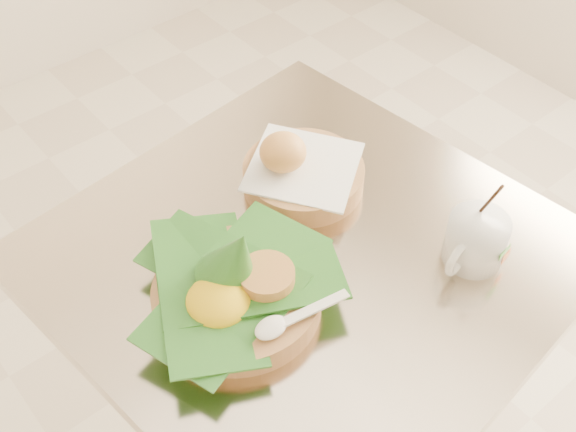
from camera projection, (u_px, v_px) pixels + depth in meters
cafe_table at (304, 335)px, 1.24m from camera, size 0.77×0.77×0.75m
rice_basket at (237, 288)px, 0.98m from camera, size 0.29×0.29×0.15m
bread_basket at (300, 172)px, 1.15m from camera, size 0.23×0.23×0.10m
coffee_mug at (475, 240)px, 1.04m from camera, size 0.12×0.09×0.15m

